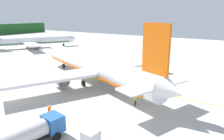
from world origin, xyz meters
name	(u,v)px	position (x,y,z in m)	size (l,w,h in m)	color
airliner_foreground	(93,66)	(27.22, 15.09, 3.39)	(33.67, 40.13, 11.90)	white
airliner_mid_apron	(33,41)	(49.39, 63.55, 2.88)	(31.95, 27.11, 10.12)	white
service_truck_fuel	(35,131)	(8.02, 7.21, 1.40)	(6.64, 3.03, 2.40)	#2659A5
cargo_container_near	(91,139)	(10.81, 2.17, 0.88)	(1.83, 1.83, 1.87)	#333338
crew_marshaller	(50,110)	(12.63, 10.45, 1.04)	(0.61, 0.35, 1.76)	#191E33
crew_loader_left	(135,99)	(22.16, 3.13, 1.02)	(0.63, 0.25, 1.73)	#191E33
apron_guide_line	(116,84)	(28.71, 10.63, 0.01)	(0.30, 60.00, 0.01)	yellow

